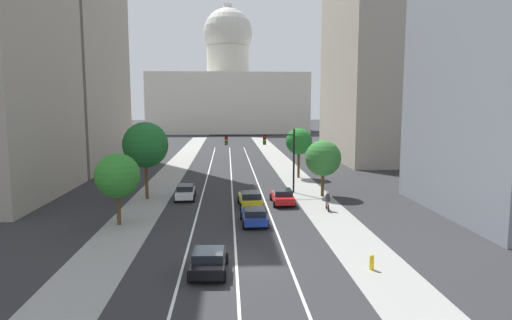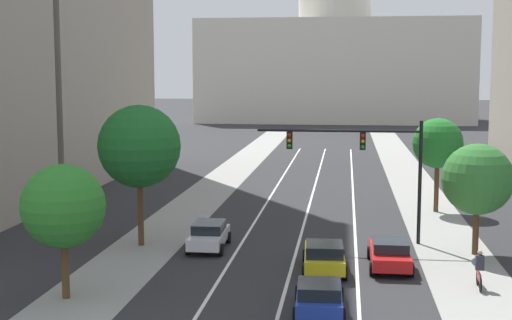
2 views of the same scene
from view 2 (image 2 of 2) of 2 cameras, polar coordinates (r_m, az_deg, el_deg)
The scene contains 17 objects.
ground_plane at distance 59.93m, azimuth 4.67°, elevation -2.12°, with size 400.00×400.00×0.00m, color #2B2B2D.
sidewalk_left at distance 55.98m, azimuth -4.00°, elevation -2.74°, with size 3.91×130.00×0.01m, color gray.
sidewalk_right at distance 55.24m, azimuth 13.00°, elevation -3.04°, with size 3.91×130.00×0.01m, color gray.
lane_stripe_left at distance 45.47m, azimuth -0.13°, elevation -4.98°, with size 0.16×90.00×0.01m, color white.
lane_stripe_center at distance 45.19m, azimuth 3.83°, elevation -5.07°, with size 0.16×90.00×0.01m, color white.
lane_stripe_right at distance 45.13m, azimuth 7.82°, elevation -5.14°, with size 0.16×90.00×0.01m, color white.
capitol_building at distance 143.31m, azimuth 6.22°, elevation 8.59°, with size 51.39×24.59×41.94m.
car_yellow at distance 34.52m, azimuth 5.42°, elevation -7.56°, with size 2.24×4.53×1.50m.
car_blue at distance 28.72m, azimuth 5.03°, elevation -10.67°, with size 2.10×4.15×1.38m.
car_red at distance 35.63m, azimuth 10.54°, elevation -7.24°, with size 2.05×4.60×1.42m.
car_white at distance 38.84m, azimuth -3.75°, elevation -5.93°, with size 2.02×4.25×1.44m.
traffic_signal_mast at distance 39.95m, azimuth 8.81°, elevation 0.37°, with size 9.05×0.39×6.81m.
cyclist at distance 33.17m, azimuth 17.28°, elevation -8.31°, with size 0.37×1.70×1.72m.
street_tree_far_right at distance 49.88m, azimuth 14.20°, elevation 1.27°, with size 3.38×3.38×6.38m.
street_tree_near_left at distance 39.25m, azimuth -9.23°, elevation 1.06°, with size 4.48×4.48×7.69m.
street_tree_mid_right at distance 38.65m, azimuth 17.14°, elevation -1.48°, with size 3.67×3.67×5.79m.
street_tree_mid_left at distance 30.76m, azimuth -15.02°, elevation -3.56°, with size 3.49×3.49×5.68m.
Camera 2 is at (2.51, -19.14, 9.38)m, focal length 50.51 mm.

